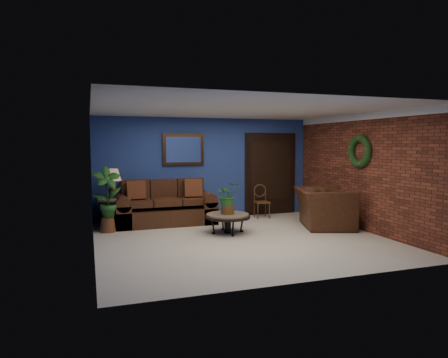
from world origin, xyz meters
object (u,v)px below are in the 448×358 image
object	(u,v)px
end_table	(113,204)
table_lamp	(113,180)
coffee_table	(228,217)
side_chair	(261,199)
sofa	(165,209)
armchair	(324,208)

from	to	relation	value
end_table	table_lamp	distance (m)	0.56
coffee_table	end_table	bearing A→B (deg)	147.71
table_lamp	end_table	bearing A→B (deg)	-135.00
end_table	side_chair	bearing A→B (deg)	0.97
end_table	side_chair	xyz separation A→B (m)	(3.62, 0.06, -0.04)
coffee_table	side_chair	size ratio (longest dim) A/B	1.13
coffee_table	table_lamp	xyz separation A→B (m)	(-2.21, 1.40, 0.72)
sofa	coffee_table	xyz separation A→B (m)	(1.06, -1.43, 0.01)
coffee_table	side_chair	world-z (taller)	side_chair
coffee_table	end_table	distance (m)	2.62
coffee_table	armchair	distance (m)	2.24
table_lamp	armchair	distance (m)	4.75
coffee_table	table_lamp	distance (m)	2.71
end_table	side_chair	world-z (taller)	side_chair
sofa	end_table	size ratio (longest dim) A/B	3.14
end_table	side_chair	size ratio (longest dim) A/B	0.87
coffee_table	end_table	xyz separation A→B (m)	(-2.21, 1.40, 0.16)
sofa	side_chair	bearing A→B (deg)	0.59
side_chair	sofa	bearing A→B (deg)	-173.75
sofa	table_lamp	size ratio (longest dim) A/B	3.67
end_table	side_chair	distance (m)	3.63
table_lamp	armchair	world-z (taller)	table_lamp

